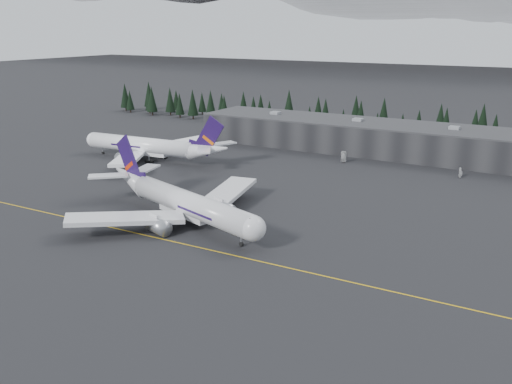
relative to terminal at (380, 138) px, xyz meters
The scene contains 8 objects.
ground 125.16m from the terminal, 90.00° to the right, with size 1400.00×1400.00×0.00m, color black.
taxiline 127.16m from the terminal, 90.00° to the right, with size 400.00×0.40×0.02m, color gold.
terminal is the anchor object (origin of this frame).
treeline 37.02m from the terminal, 90.00° to the left, with size 360.00×20.00×15.00m, color black.
jet_main 114.64m from the terminal, 99.96° to the right, with size 66.94×60.29×20.23m.
jet_parked 94.63m from the terminal, 140.76° to the right, with size 67.71×62.37×19.90m.
gse_vehicle_a 26.50m from the terminal, 103.57° to the right, with size 2.13×4.61×1.28m, color #B8B8BA.
gse_vehicle_b 47.11m from the terminal, 34.50° to the right, with size 1.50×3.74×1.27m, color silver.
Camera 1 is at (73.11, -107.13, 52.00)m, focal length 40.00 mm.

